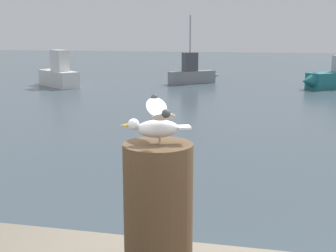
% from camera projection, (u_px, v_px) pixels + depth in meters
% --- Properties ---
extents(mooring_post, '(0.39, 0.39, 0.80)m').
position_uv_depth(mooring_post, '(158.00, 212.00, 2.63)').
color(mooring_post, '#4C3823').
rests_on(mooring_post, harbor_quay).
extents(seagull, '(0.38, 0.58, 0.24)m').
position_uv_depth(seagull, '(157.00, 122.00, 2.52)').
color(seagull, tan).
rests_on(seagull, mooring_post).
extents(boat_grey, '(2.65, 2.39, 3.55)m').
position_uv_depth(boat_grey, '(194.00, 73.00, 24.60)').
color(boat_grey, gray).
rests_on(boat_grey, ground_plane).
extents(boat_white, '(3.24, 2.83, 1.83)m').
position_uv_depth(boat_white, '(56.00, 75.00, 23.39)').
color(boat_white, silver).
rests_on(boat_white, ground_plane).
extents(boat_teal, '(3.60, 3.36, 1.56)m').
position_uv_depth(boat_teal, '(335.00, 77.00, 22.65)').
color(boat_teal, '#1E7075').
rests_on(boat_teal, ground_plane).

